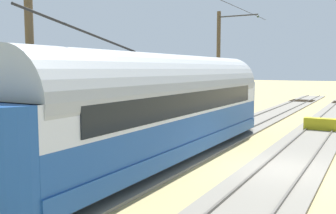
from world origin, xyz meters
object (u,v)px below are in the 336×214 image
Objects in this scene: vintage_streetcar at (168,105)px; catenary_pole_foreground at (219,64)px; spare_tie_stack at (142,136)px; track_end_bumper at (320,125)px; catenary_pole_mid_near at (32,58)px.

catenary_pole_foreground is at bearing -77.64° from vintage_streetcar.
track_end_bumper is at bearing -134.49° from spare_tie_stack.
catenary_pole_foreground is at bearing -92.29° from spare_tie_stack.
catenary_pole_mid_near is at bearing 57.27° from vintage_streetcar.
catenary_pole_foreground is (2.76, -12.60, 1.83)m from vintage_streetcar.
spare_tie_stack is (0.39, -7.17, -3.82)m from catenary_pole_mid_near.
spare_tie_stack is at bearing -42.39° from vintage_streetcar.
catenary_pole_mid_near is (2.76, 4.30, 1.83)m from vintage_streetcar.
catenary_pole_mid_near is 4.35× the size of track_end_bumper.
catenary_pole_mid_near is 16.98m from track_end_bumper.
catenary_pole_foreground is at bearing -15.31° from track_end_bumper.
catenary_pole_foreground is 3.26× the size of spare_tie_stack.
vintage_streetcar reaches higher than track_end_bumper.
catenary_pole_mid_near is at bearing 90.00° from catenary_pole_foreground.
catenary_pole_mid_near is 8.13m from spare_tie_stack.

